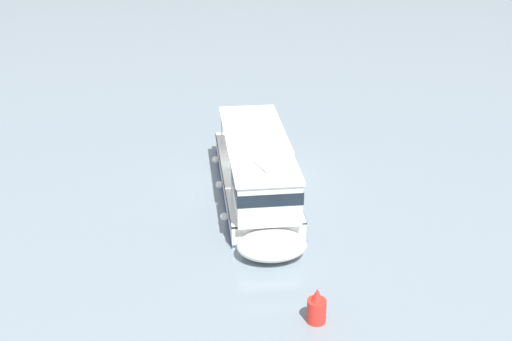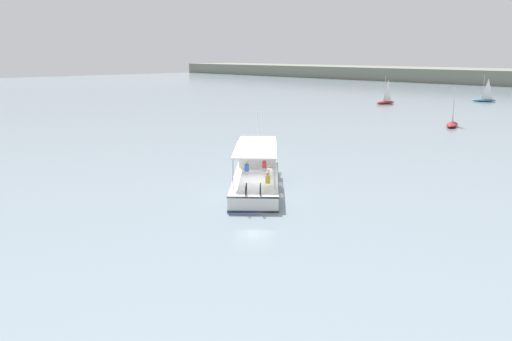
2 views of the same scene
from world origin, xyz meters
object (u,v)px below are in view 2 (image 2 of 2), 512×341
sailboat_off_stern (386,101)px  sailboat_far_left (452,123)px  ferry_main (256,173)px  channel_buoy (249,155)px  sailboat_near_port (484,99)px

sailboat_off_stern → sailboat_far_left: (24.75, -21.33, 0.00)m
ferry_main → sailboat_far_left: size_ratio=2.08×
ferry_main → channel_buoy: size_ratio=8.02×
sailboat_off_stern → sailboat_near_port: bearing=59.8°
sailboat_near_port → channel_buoy: sailboat_near_port is taller
sailboat_near_port → channel_buoy: (12.16, -76.35, 0.03)m
sailboat_off_stern → sailboat_far_left: same height
ferry_main → sailboat_far_left: bearing=97.7°
sailboat_off_stern → channel_buoy: 61.82m
ferry_main → sailboat_off_stern: (-30.39, 62.90, -0.48)m
sailboat_far_left → ferry_main: bearing=-82.3°
sailboat_off_stern → sailboat_far_left: size_ratio=1.00×
sailboat_off_stern → channel_buoy: (23.27, -57.27, 0.03)m
sailboat_near_port → sailboat_far_left: same height
ferry_main → sailboat_off_stern: size_ratio=2.08×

